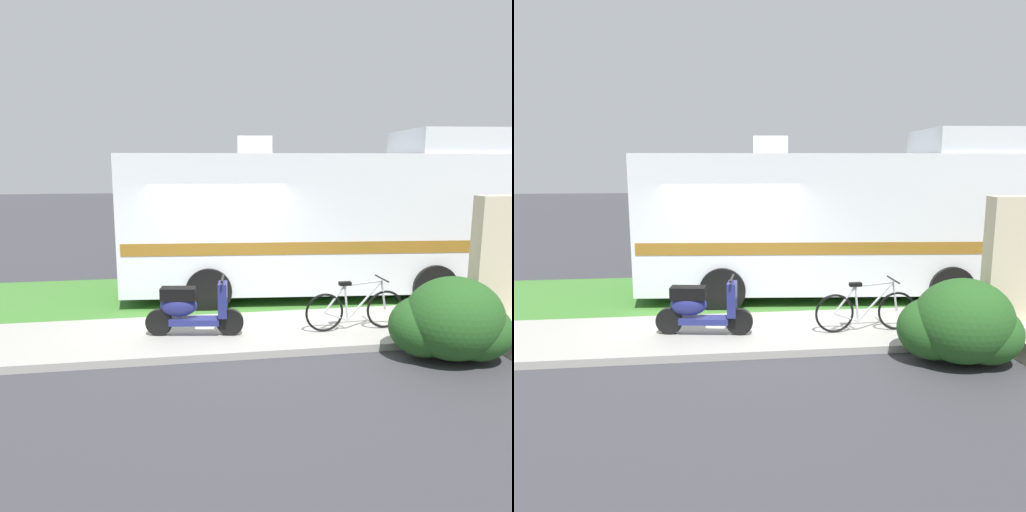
# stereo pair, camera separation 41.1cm
# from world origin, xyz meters

# --- Properties ---
(ground_plane) EXTENTS (80.00, 80.00, 0.00)m
(ground_plane) POSITION_xyz_m (0.00, 0.00, 0.00)
(ground_plane) COLOR #38383D
(sidewalk) EXTENTS (24.00, 2.00, 0.12)m
(sidewalk) POSITION_xyz_m (0.00, -1.20, 0.06)
(sidewalk) COLOR #9E9B93
(sidewalk) RESTS_ON ground
(grass_strip) EXTENTS (24.00, 3.40, 0.08)m
(grass_strip) POSITION_xyz_m (0.00, 1.50, 0.04)
(grass_strip) COLOR #3D752D
(grass_strip) RESTS_ON ground
(motorhome_rv) EXTENTS (7.86, 3.06, 3.57)m
(motorhome_rv) POSITION_xyz_m (2.14, 1.22, 1.70)
(motorhome_rv) COLOR silver
(motorhome_rv) RESTS_ON ground
(scooter) EXTENTS (1.59, 0.55, 0.97)m
(scooter) POSITION_xyz_m (-0.58, -1.31, 0.58)
(scooter) COLOR black
(scooter) RESTS_ON ground
(bicycle) EXTENTS (1.73, 0.52, 0.88)m
(bicycle) POSITION_xyz_m (2.15, -1.47, 0.49)
(bicycle) COLOR black
(bicycle) RESTS_ON ground
(pickup_truck_near) EXTENTS (5.84, 2.34, 1.75)m
(pickup_truck_near) POSITION_xyz_m (3.86, 6.34, 0.94)
(pickup_truck_near) COLOR #1E478C
(pickup_truck_near) RESTS_ON ground
(bush_by_porch) EXTENTS (1.74, 1.31, 1.23)m
(bush_by_porch) POSITION_xyz_m (3.18, -2.69, 0.58)
(bush_by_porch) COLOR #23511E
(bush_by_porch) RESTS_ON ground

